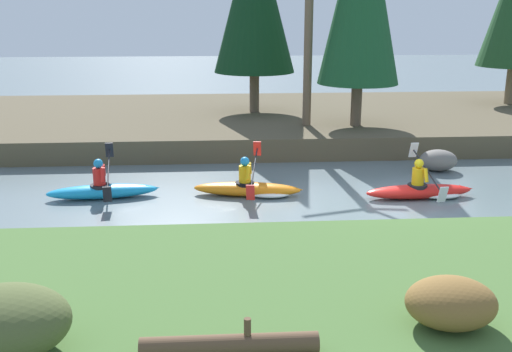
{
  "coord_description": "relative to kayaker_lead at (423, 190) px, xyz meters",
  "views": [
    {
      "loc": [
        -3.62,
        -13.17,
        4.61
      ],
      "look_at": [
        -2.63,
        1.05,
        0.55
      ],
      "focal_mm": 42.0,
      "sensor_mm": 36.0,
      "label": 1
    }
  ],
  "objects": [
    {
      "name": "bare_tree_upstream",
      "position": [
        -2.03,
        6.0,
        3.65
      ],
      "size": [
        3.65,
        3.61,
        6.63
      ],
      "color": "brown",
      "rests_on": "riverbank_far"
    },
    {
      "name": "driftwood_log",
      "position": [
        -5.02,
        -7.99,
        0.78
      ],
      "size": [
        1.99,
        0.24,
        0.44
      ],
      "rotation": [
        0.0,
        0.0,
        0.0
      ],
      "color": "brown",
      "rests_on": "riverbank_near"
    },
    {
      "name": "shrub_clump_nearest",
      "position": [
        -7.5,
        -7.81,
        1.05
      ],
      "size": [
        1.46,
        1.21,
        0.79
      ],
      "color": "#4C562D",
      "rests_on": "riverbank_near"
    },
    {
      "name": "riverbank_far",
      "position": [
        -1.52,
        8.66,
        0.16
      ],
      "size": [
        44.0,
        9.91,
        0.72
      ],
      "color": "brown",
      "rests_on": "ground"
    },
    {
      "name": "boulder_midstream",
      "position": [
        1.28,
        2.48,
        0.11
      ],
      "size": [
        1.09,
        0.85,
        0.62
      ],
      "color": "slate",
      "rests_on": "ground"
    },
    {
      "name": "kayaker_lead",
      "position": [
        0.0,
        0.0,
        0.0
      ],
      "size": [
        2.79,
        2.07,
        1.2
      ],
      "rotation": [
        0.0,
        0.0,
        0.06
      ],
      "color": "red",
      "rests_on": "ground"
    },
    {
      "name": "ground_plane",
      "position": [
        -1.52,
        -0.71,
        -0.2
      ],
      "size": [
        90.0,
        90.0,
        0.0
      ],
      "primitive_type": "plane",
      "color": "slate"
    },
    {
      "name": "kayaker_trailing",
      "position": [
        -7.95,
        0.54,
        0.02
      ],
      "size": [
        2.79,
        2.07,
        1.2
      ],
      "rotation": [
        0.0,
        0.0,
        0.12
      ],
      "color": "#1993D6",
      "rests_on": "ground"
    },
    {
      "name": "kayaker_middle",
      "position": [
        -4.26,
        0.47,
        0.0
      ],
      "size": [
        2.8,
        2.07,
        1.2
      ],
      "rotation": [
        0.0,
        0.0,
        -0.16
      ],
      "color": "orange",
      "rests_on": "ground"
    },
    {
      "name": "shrub_clump_second",
      "position": [
        -2.34,
        -7.53,
        0.96
      ],
      "size": [
        1.11,
        0.93,
        0.6
      ],
      "color": "brown",
      "rests_on": "riverbank_near"
    }
  ]
}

